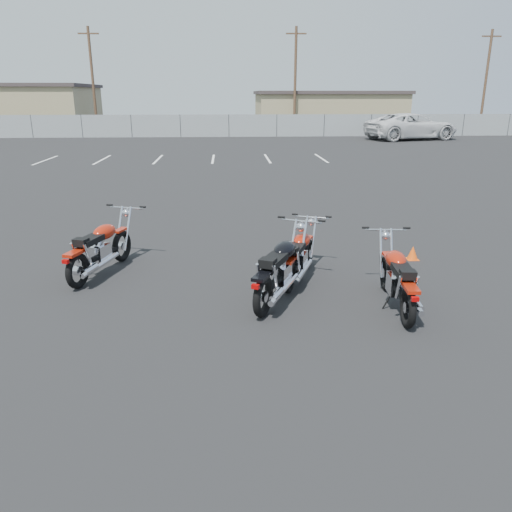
{
  "coord_description": "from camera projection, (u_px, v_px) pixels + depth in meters",
  "views": [
    {
      "loc": [
        -0.3,
        -7.77,
        3.37
      ],
      "look_at": [
        0.2,
        0.6,
        0.65
      ],
      "focal_mm": 35.0,
      "sensor_mm": 36.0,
      "label": 1
    }
  ],
  "objects": [
    {
      "name": "tan_building_east",
      "position": [
        327.0,
        110.0,
        50.21
      ],
      "size": [
        14.4,
        9.4,
        3.7
      ],
      "color": "tan",
      "rests_on": "ground"
    },
    {
      "name": "utility_pole_d",
      "position": [
        486.0,
        80.0,
        46.34
      ],
      "size": [
        1.8,
        0.24,
        9.0
      ],
      "color": "#493222",
      "rests_on": "ground"
    },
    {
      "name": "motorcycle_third_red",
      "position": [
        299.0,
        256.0,
        9.41
      ],
      "size": [
        1.2,
        2.09,
        1.04
      ],
      "color": "black",
      "rests_on": "ground"
    },
    {
      "name": "utility_pole_c",
      "position": [
        295.0,
        79.0,
        44.36
      ],
      "size": [
        1.8,
        0.24,
        9.0
      ],
      "color": "#493222",
      "rests_on": "ground"
    },
    {
      "name": "utility_pole_b",
      "position": [
        93.0,
        79.0,
        44.29
      ],
      "size": [
        1.8,
        0.24,
        9.0
      ],
      "color": "#493222",
      "rests_on": "ground"
    },
    {
      "name": "white_van",
      "position": [
        412.0,
        119.0,
        38.7
      ],
      "size": [
        5.24,
        8.86,
        3.16
      ],
      "primitive_type": "imported",
      "rotation": [
        0.0,
        0.0,
        1.82
      ],
      "color": "silver",
      "rests_on": "ground"
    },
    {
      "name": "chainlink_fence",
      "position": [
        229.0,
        126.0,
        41.39
      ],
      "size": [
        80.06,
        0.06,
        1.8
      ],
      "color": "gray",
      "rests_on": "ground"
    },
    {
      "name": "motorcycle_front_red",
      "position": [
        101.0,
        248.0,
        9.69
      ],
      "size": [
        1.2,
        2.32,
        1.15
      ],
      "color": "black",
      "rests_on": "ground"
    },
    {
      "name": "motorcycle_rear_red",
      "position": [
        398.0,
        279.0,
        8.17
      ],
      "size": [
        0.87,
        2.24,
        1.1
      ],
      "color": "black",
      "rests_on": "ground"
    },
    {
      "name": "ground",
      "position": [
        246.0,
        304.0,
        8.44
      ],
      "size": [
        120.0,
        120.0,
        0.0
      ],
      "primitive_type": "plane",
      "color": "black",
      "rests_on": "ground"
    },
    {
      "name": "motorcycle_second_black",
      "position": [
        281.0,
        269.0,
        8.51
      ],
      "size": [
        1.47,
        2.32,
        1.17
      ],
      "color": "black",
      "rests_on": "ground"
    },
    {
      "name": "training_cone_near",
      "position": [
        413.0,
        253.0,
        10.67
      ],
      "size": [
        0.24,
        0.24,
        0.29
      ],
      "color": "#FF540D",
      "rests_on": "ground"
    },
    {
      "name": "parking_line_stripes",
      "position": [
        186.0,
        159.0,
        27.29
      ],
      "size": [
        15.12,
        4.0,
        0.01
      ],
      "color": "silver",
      "rests_on": "ground"
    }
  ]
}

